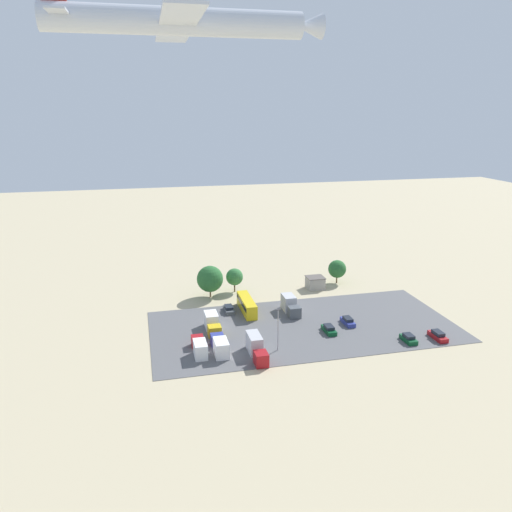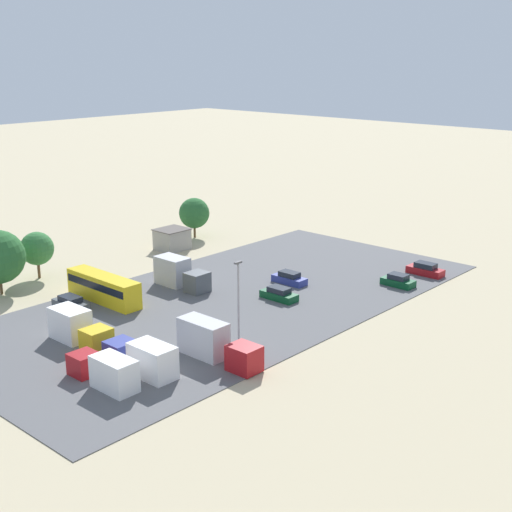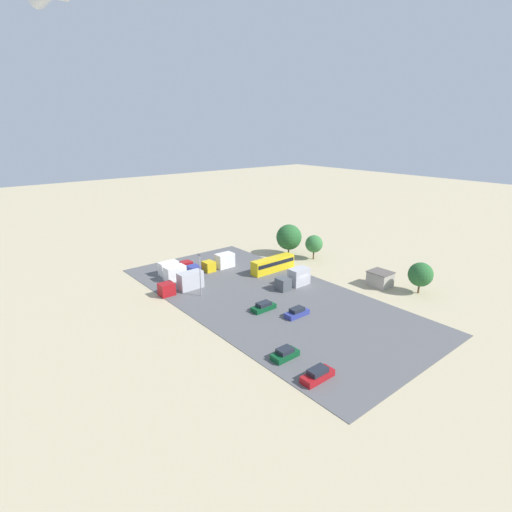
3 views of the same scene
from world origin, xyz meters
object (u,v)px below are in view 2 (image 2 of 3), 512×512
object	(u,v)px
parked_car_3	(289,278)
parked_car_2	(71,303)
shed_building	(172,239)
parked_car_1	(398,281)
bus	(104,287)
parked_truck_0	(214,343)
parked_car_0	(425,270)
parked_truck_1	(77,328)
parked_truck_2	(106,371)
parked_truck_4	(179,274)
parked_car_4	(279,294)
parked_truck_3	(143,358)

from	to	relation	value
parked_car_3	parked_car_2	bearing A→B (deg)	151.65
shed_building	parked_car_1	bearing A→B (deg)	102.27
shed_building	parked_car_2	xyz separation A→B (m)	(24.34, 10.29, -0.87)
bus	parked_truck_0	world-z (taller)	parked_truck_0
parked_car_0	parked_truck_1	distance (m)	45.44
parked_car_3	parked_truck_1	distance (m)	28.76
shed_building	parked_truck_1	distance (m)	35.12
parked_car_2	parked_truck_2	distance (m)	20.74
parked_car_1	parked_car_2	xyz separation A→B (m)	(31.62, -23.22, -0.03)
parked_car_1	parked_truck_4	world-z (taller)	parked_truck_4
parked_car_4	parked_truck_1	world-z (taller)	parked_truck_1
parked_car_1	parked_truck_0	xyz separation A→B (m)	(30.49, -1.36, 0.97)
parked_truck_1	parked_car_4	bearing A→B (deg)	163.92
parked_car_1	parked_truck_4	xyz separation A→B (m)	(18.20, -19.87, 0.98)
parked_truck_4	parked_truck_3	bearing A→B (deg)	40.33
parked_car_1	parked_car_4	world-z (taller)	parked_car_1
parked_car_0	parked_car_3	world-z (taller)	parked_car_0
parked_truck_1	parked_truck_3	world-z (taller)	parked_truck_1
parked_car_2	parked_car_4	world-z (taller)	parked_car_4
parked_truck_1	parked_truck_2	bearing A→B (deg)	68.47
shed_building	parked_car_1	world-z (taller)	shed_building
bus	parked_truck_1	distance (m)	12.12
parked_car_4	bus	bearing A→B (deg)	133.66
parked_car_4	parked_truck_4	xyz separation A→B (m)	(4.57, -12.17, 0.99)
parked_car_0	parked_car_4	bearing A→B (deg)	-21.70
parked_truck_2	parked_truck_3	world-z (taller)	parked_truck_3
shed_building	parked_truck_0	xyz separation A→B (m)	(23.20, 32.15, 0.13)
bus	parked_car_2	size ratio (longest dim) A/B	2.35
shed_building	parked_car_3	distance (m)	22.95
shed_building	parked_car_0	xyz separation A→B (m)	(-13.60, 33.75, -0.80)
parked_car_3	parked_car_4	bearing A→B (deg)	-151.88
parked_car_1	parked_car_2	bearing A→B (deg)	-36.29
shed_building	parked_car_3	bearing A→B (deg)	87.67
parked_car_0	parked_car_2	xyz separation A→B (m)	(37.93, -23.45, -0.07)
parked_car_2	parked_car_4	size ratio (longest dim) A/B	1.03
parked_car_4	parked_car_3	bearing A→B (deg)	28.12
parked_car_3	parked_car_4	size ratio (longest dim) A/B	0.99
parked_car_3	parked_truck_2	xyz separation A→B (m)	(32.37, 6.06, 0.69)
parked_car_1	parked_truck_4	size ratio (longest dim) A/B	0.53
parked_truck_2	parked_car_3	bearing A→B (deg)	10.60
bus	parked_truck_0	bearing A→B (deg)	82.27
shed_building	parked_car_2	world-z (taller)	shed_building
parked_truck_1	parked_truck_3	size ratio (longest dim) A/B	0.96
parked_car_1	parked_car_4	xyz separation A→B (m)	(13.63, -7.70, -0.01)
parked_car_3	parked_truck_3	world-z (taller)	parked_truck_3
parked_car_0	parked_truck_3	size ratio (longest dim) A/B	0.60
parked_car_2	parked_truck_0	distance (m)	21.92
parked_car_0	parked_truck_4	size ratio (longest dim) A/B	0.62
shed_building	parked_car_4	size ratio (longest dim) A/B	0.99
parked_car_0	parked_truck_1	size ratio (longest dim) A/B	0.63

